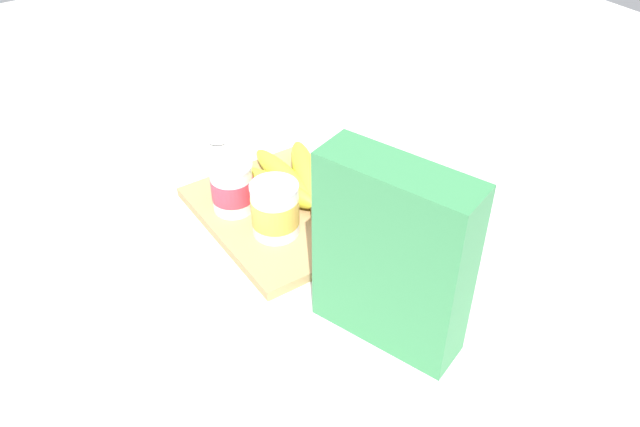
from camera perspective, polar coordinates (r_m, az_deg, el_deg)
ground_plane at (r=0.99m, az=-3.03°, el=-0.22°), size 2.40×2.40×0.00m
cutting_board at (r=0.99m, az=-3.04°, el=0.13°), size 0.28×0.23×0.02m
cereal_box at (r=0.74m, az=6.41°, el=-3.86°), size 0.19×0.12×0.24m
yogurt_cup_front at (r=0.91m, az=-4.00°, el=0.37°), size 0.07×0.07×0.08m
yogurt_cup_back at (r=0.97m, az=-7.79°, el=2.35°), size 0.07×0.07×0.08m
banana_bunch at (r=1.02m, az=-1.92°, el=3.23°), size 0.20×0.21×0.04m
spoon at (r=1.17m, az=-7.69°, el=6.43°), size 0.08×0.13×0.01m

